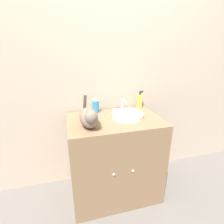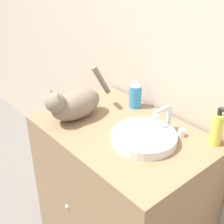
# 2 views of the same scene
# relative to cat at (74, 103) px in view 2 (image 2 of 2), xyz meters

# --- Properties ---
(wall_back) EXTENTS (6.00, 0.05, 2.50)m
(wall_back) POSITION_rel_cat_xyz_m (0.24, 0.43, 0.34)
(wall_back) COLOR #C6B29E
(wall_back) RESTS_ON ground_plane
(vanity_cabinet) EXTENTS (0.84, 0.58, 0.82)m
(vanity_cabinet) POSITION_rel_cat_xyz_m (0.24, 0.10, -0.49)
(vanity_cabinet) COLOR #8C6B4C
(vanity_cabinet) RESTS_ON ground_plane
(sink_basin) EXTENTS (0.29, 0.29, 0.04)m
(sink_basin) POSITION_rel_cat_xyz_m (0.37, 0.11, -0.06)
(sink_basin) COLOR silver
(sink_basin) RESTS_ON vanity_cabinet
(faucet) EXTENTS (0.19, 0.11, 0.13)m
(faucet) POSITION_rel_cat_xyz_m (0.37, 0.26, -0.02)
(faucet) COLOR silver
(faucet) RESTS_ON vanity_cabinet
(cat) EXTENTS (0.16, 0.40, 0.25)m
(cat) POSITION_rel_cat_xyz_m (0.00, 0.00, 0.00)
(cat) COLOR #7A6B5B
(cat) RESTS_ON vanity_cabinet
(soap_bottle) EXTENTS (0.06, 0.05, 0.18)m
(soap_bottle) POSITION_rel_cat_xyz_m (0.59, 0.34, -0.01)
(soap_bottle) COLOR #EADB4C
(soap_bottle) RESTS_ON vanity_cabinet
(spray_bottle) EXTENTS (0.07, 0.07, 0.16)m
(spray_bottle) POSITION_rel_cat_xyz_m (0.11, 0.32, -0.01)
(spray_bottle) COLOR #338CCC
(spray_bottle) RESTS_ON vanity_cabinet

